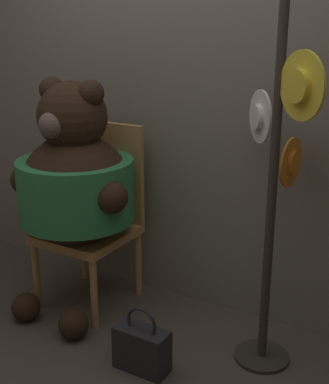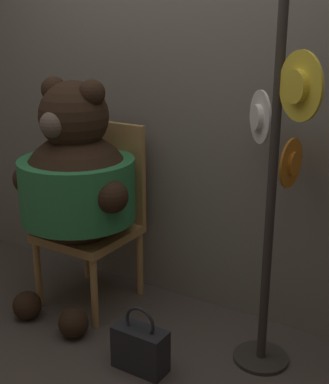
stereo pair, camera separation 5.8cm
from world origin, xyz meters
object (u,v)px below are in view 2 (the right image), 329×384
chair (98,211)px  handbag_on_ground (140,348)px  teddy_bear (76,182)px  hat_display_rack (276,184)px

chair → handbag_on_ground: bearing=-37.8°
teddy_bear → hat_display_rack: hat_display_rack is taller
teddy_bear → handbag_on_ground: size_ratio=3.95×
chair → teddy_bear: teddy_bear is taller
hat_display_rack → handbag_on_ground: hat_display_rack is taller
chair → teddy_bear: 0.29m
handbag_on_ground → hat_display_rack: bearing=40.6°
hat_display_rack → chair: bearing=175.7°
chair → hat_display_rack: bearing=-4.3°
teddy_bear → handbag_on_ground: 0.98m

